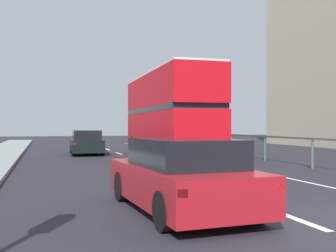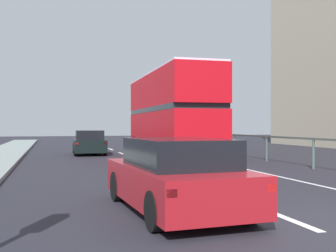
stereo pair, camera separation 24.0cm
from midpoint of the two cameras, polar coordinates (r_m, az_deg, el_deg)
ground_plane at (r=7.56m, az=18.12°, el=-12.88°), size 74.59×120.00×0.10m
lane_paint_markings at (r=15.66m, az=7.00°, el=-5.96°), size 3.20×46.00×0.01m
bridge_side_railing at (r=17.94m, az=16.64°, el=-2.17°), size 0.10×42.00×1.18m
double_decker_bus_red at (r=21.50m, az=0.66°, el=1.92°), size 2.71×10.34×4.38m
hatchback_car_near at (r=7.93m, az=1.94°, el=-6.97°), size 2.05×4.26×1.40m
sedan_car_ahead at (r=23.91m, az=-10.62°, el=-2.30°), size 1.85×4.05×1.37m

